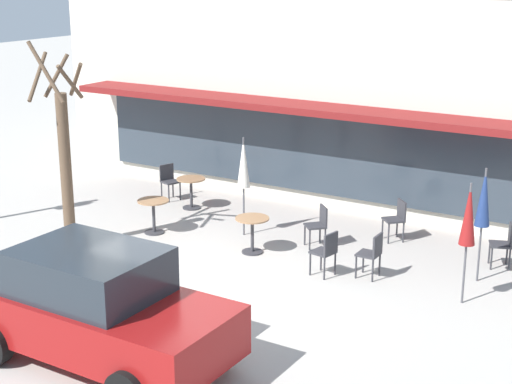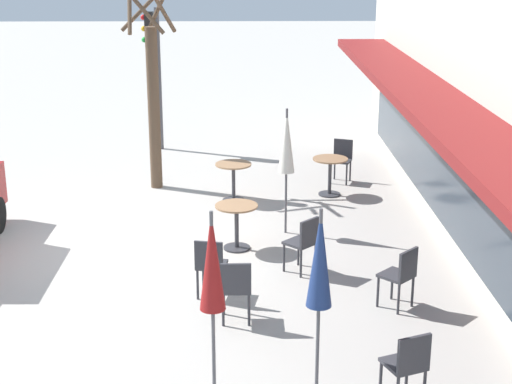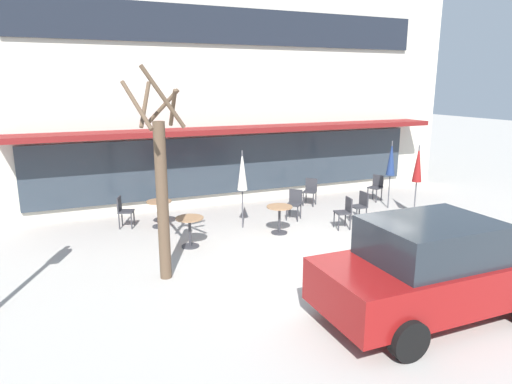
{
  "view_description": "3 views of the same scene",
  "coord_description": "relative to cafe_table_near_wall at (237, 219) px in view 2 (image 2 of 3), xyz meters",
  "views": [
    {
      "loc": [
        7.81,
        -10.49,
        5.76
      ],
      "look_at": [
        -0.12,
        2.57,
        1.3
      ],
      "focal_mm": 55.0,
      "sensor_mm": 36.0,
      "label": 1
    },
    {
      "loc": [
        11.9,
        2.62,
        4.82
      ],
      "look_at": [
        -0.58,
        2.83,
        0.85
      ],
      "focal_mm": 55.0,
      "sensor_mm": 36.0,
      "label": 2
    },
    {
      "loc": [
        -5.43,
        -8.14,
        3.99
      ],
      "look_at": [
        -0.63,
        3.04,
        1.08
      ],
      "focal_mm": 32.0,
      "sensor_mm": 36.0,
      "label": 3
    }
  ],
  "objects": [
    {
      "name": "traffic_light_pole",
      "position": [
        -6.66,
        -2.0,
        1.78
      ],
      "size": [
        0.26,
        0.44,
        3.4
      ],
      "color": "#47474C",
      "rests_on": "ground"
    },
    {
      "name": "cafe_chair_4",
      "position": [
        1.01,
        1.03,
        0.01
      ],
      "size": [
        0.57,
        0.57,
        0.89
      ],
      "color": "#333338",
      "rests_on": "ground"
    },
    {
      "name": "cafe_chair_0",
      "position": [
        -3.82,
        2.19,
        0.01
      ],
      "size": [
        0.51,
        0.51,
        0.89
      ],
      "color": "#333338",
      "rests_on": "ground"
    },
    {
      "name": "cafe_chair_5",
      "position": [
        4.65,
        1.87,
        0.01
      ],
      "size": [
        0.52,
        0.52,
        0.89
      ],
      "color": "#333338",
      "rests_on": "ground"
    },
    {
      "name": "ground_plane",
      "position": [
        0.17,
        -2.5,
        -0.52
      ],
      "size": [
        80.0,
        80.0,
        0.0
      ],
      "primitive_type": "plane",
      "color": "#ADA8A0"
    },
    {
      "name": "cafe_chair_1",
      "position": [
        1.87,
        -0.35,
        0.01
      ],
      "size": [
        0.47,
        0.47,
        0.89
      ],
      "color": "#333338",
      "rests_on": "ground"
    },
    {
      "name": "cafe_table_streetside",
      "position": [
        -2.51,
        -0.08,
        0.0
      ],
      "size": [
        0.7,
        0.7,
        0.76
      ],
      "color": "#333338",
      "rests_on": "ground"
    },
    {
      "name": "patio_umbrella_green_folded",
      "position": [
        4.42,
        0.92,
        1.11
      ],
      "size": [
        0.28,
        0.28,
        2.2
      ],
      "color": "#4C4C51",
      "rests_on": "ground"
    },
    {
      "name": "cafe_chair_2",
      "position": [
        2.26,
        2.26,
        0.01
      ],
      "size": [
        0.57,
        0.57,
        0.89
      ],
      "color": "#333338",
      "rests_on": "ground"
    },
    {
      "name": "street_tree",
      "position": [
        -3.49,
        -1.69,
        1.43
      ],
      "size": [
        1.14,
        1.14,
        4.33
      ],
      "color": "brown",
      "rests_on": "ground"
    },
    {
      "name": "cafe_chair_3",
      "position": [
        2.65,
        0.01,
        0.01
      ],
      "size": [
        0.4,
        0.4,
        0.89
      ],
      "color": "#333338",
      "rests_on": "ground"
    },
    {
      "name": "cafe_table_by_tree",
      "position": [
        -2.88,
        1.84,
        0.0
      ],
      "size": [
        0.7,
        0.7,
        0.76
      ],
      "color": "#333338",
      "rests_on": "ground"
    },
    {
      "name": "patio_umbrella_corner_open",
      "position": [
        4.48,
        -0.22,
        1.11
      ],
      "size": [
        0.28,
        0.28,
        2.2
      ],
      "color": "#4C4C51",
      "rests_on": "ground"
    },
    {
      "name": "patio_umbrella_cream_folded",
      "position": [
        -0.74,
        0.85,
        1.11
      ],
      "size": [
        0.28,
        0.28,
        2.2
      ],
      "color": "#4C4C51",
      "rests_on": "ground"
    },
    {
      "name": "cafe_table_near_wall",
      "position": [
        0.0,
        0.0,
        0.0
      ],
      "size": [
        0.7,
        0.7,
        0.76
      ],
      "color": "#333338",
      "rests_on": "ground"
    }
  ]
}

